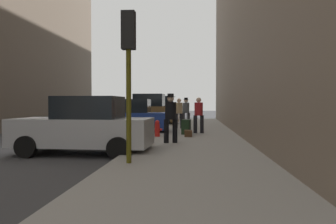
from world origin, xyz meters
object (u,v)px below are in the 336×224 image
at_px(parked_blue_sedan, 128,118).
at_px(pedestrian_in_tan_coat, 179,112).
at_px(fire_hydrant, 157,128).
at_px(duffel_bag, 188,133).
at_px(pedestrian_in_red_jacket, 199,113).
at_px(parked_dark_green_sedan, 163,110).
at_px(pedestrian_with_beanie, 186,111).
at_px(pedestrian_with_fedora, 171,116).
at_px(rolling_suitcase, 186,127).
at_px(parked_bronze_suv, 147,111).
at_px(parked_silver_sedan, 85,127).
at_px(parked_black_suv, 157,109).
at_px(traffic_light, 129,53).

bearing_deg(parked_blue_sedan, pedestrian_in_tan_coat, 41.55).
height_order(fire_hydrant, duffel_bag, fire_hydrant).
xyz_separation_m(pedestrian_in_red_jacket, pedestrian_in_tan_coat, (-1.09, 2.85, 0.00)).
relative_size(parked_dark_green_sedan, pedestrian_with_beanie, 2.37).
bearing_deg(parked_dark_green_sedan, duffel_bag, -81.52).
distance_m(parked_blue_sedan, pedestrian_in_tan_coat, 3.35).
distance_m(pedestrian_with_fedora, rolling_suitcase, 3.47).
xyz_separation_m(parked_blue_sedan, rolling_suitcase, (3.01, -1.28, -0.36)).
xyz_separation_m(pedestrian_with_fedora, pedestrian_in_tan_coat, (-0.04, 6.87, -0.03)).
relative_size(fire_hydrant, rolling_suitcase, 0.68).
bearing_deg(parked_blue_sedan, parked_dark_green_sedan, 90.00).
bearing_deg(fire_hydrant, parked_bronze_suv, 101.14).
bearing_deg(fire_hydrant, parked_blue_sedan, 126.14).
bearing_deg(duffel_bag, pedestrian_in_tan_coat, 97.87).
relative_size(parked_silver_sedan, pedestrian_with_fedora, 2.40).
bearing_deg(parked_silver_sedan, pedestrian_in_tan_coat, 73.99).
xyz_separation_m(parked_silver_sedan, pedestrian_in_red_jacket, (3.59, 5.87, 0.26)).
relative_size(parked_bronze_suv, pedestrian_in_tan_coat, 2.73).
height_order(parked_black_suv, rolling_suitcase, parked_black_suv).
distance_m(parked_black_suv, pedestrian_in_red_jacket, 14.17).
bearing_deg(fire_hydrant, pedestrian_in_tan_coat, 81.54).
distance_m(parked_dark_green_sedan, pedestrian_in_tan_coat, 16.63).
bearing_deg(rolling_suitcase, pedestrian_in_tan_coat, 98.27).
bearing_deg(fire_hydrant, parked_dark_green_sedan, 94.88).
relative_size(parked_blue_sedan, parked_black_suv, 0.91).
distance_m(parked_silver_sedan, traffic_light, 3.47).
height_order(parked_silver_sedan, parked_dark_green_sedan, same).
relative_size(parked_silver_sedan, pedestrian_with_beanie, 2.40).
relative_size(pedestrian_in_red_jacket, pedestrian_with_beanie, 0.96).
bearing_deg(duffel_bag, fire_hydrant, -175.92).
distance_m(parked_silver_sedan, duffel_bag, 5.21).
relative_size(traffic_light, pedestrian_with_beanie, 2.03).
bearing_deg(pedestrian_with_beanie, traffic_light, -94.69).
distance_m(parked_blue_sedan, pedestrian_with_beanie, 4.59).
xyz_separation_m(traffic_light, pedestrian_in_tan_coat, (0.65, 10.94, -1.65)).
bearing_deg(parked_bronze_suv, parked_silver_sedan, -90.00).
height_order(pedestrian_in_red_jacket, pedestrian_with_beanie, pedestrian_with_beanie).
xyz_separation_m(traffic_light, rolling_suitcase, (1.15, 7.44, -2.27)).
xyz_separation_m(fire_hydrant, pedestrian_in_red_jacket, (1.79, 1.84, 0.61)).
bearing_deg(pedestrian_with_fedora, parked_dark_green_sedan, 96.23).
height_order(parked_black_suv, traffic_light, traffic_light).
relative_size(traffic_light, pedestrian_in_tan_coat, 2.11).
xyz_separation_m(parked_bronze_suv, pedestrian_with_beanie, (2.86, -3.12, 0.10)).
bearing_deg(parked_silver_sedan, parked_blue_sedan, 90.00).
bearing_deg(pedestrian_in_tan_coat, traffic_light, -93.38).
xyz_separation_m(parked_black_suv, pedestrian_with_fedora, (2.54, -17.74, 0.10)).
relative_size(parked_dark_green_sedan, duffel_bag, 9.58).
relative_size(parked_silver_sedan, rolling_suitcase, 4.09).
distance_m(parked_bronze_suv, rolling_suitcase, 8.53).
xyz_separation_m(parked_blue_sedan, pedestrian_in_tan_coat, (2.50, 2.22, 0.26)).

